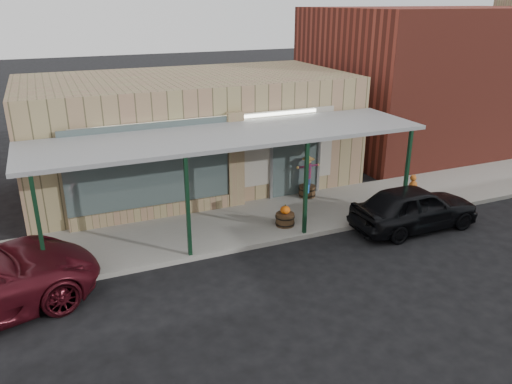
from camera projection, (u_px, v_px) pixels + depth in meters
name	position (u px, v px, depth m)	size (l,w,h in m)	color
ground	(282.00, 283.00, 12.81)	(120.00, 120.00, 0.00)	black
sidewalk	(232.00, 226.00, 15.87)	(40.00, 3.20, 0.15)	gray
storefront	(190.00, 132.00, 19.06)	(12.00, 6.25, 4.20)	#8F8257
awning	(231.00, 137.00, 14.78)	(12.00, 3.00, 3.04)	gray
block_buildings_near	(229.00, 81.00, 20.08)	(61.00, 8.00, 8.00)	maroon
barrel_scarecrow	(307.00, 183.00, 17.91)	(0.94, 0.68, 1.54)	#4A321D
barrel_pumpkin	(285.00, 218.00, 15.68)	(0.77, 0.77, 0.70)	#4A321D
handicap_sign	(306.00, 200.00, 15.49)	(0.26, 0.13, 1.31)	gray
parked_sedan	(415.00, 207.00, 15.67)	(4.18, 1.81, 1.46)	black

